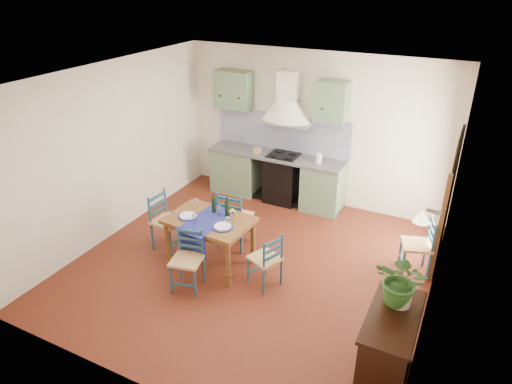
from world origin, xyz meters
TOP-DOWN VIEW (x-y plane):
  - floor at (0.00, 0.00)m, footprint 5.00×5.00m
  - back_wall at (-0.47, 2.29)m, footprint 5.00×0.96m
  - right_wall at (2.50, 0.28)m, footprint 0.26×5.00m
  - left_wall at (-2.50, 0.00)m, footprint 0.04×5.00m
  - ceiling at (0.00, 0.00)m, footprint 5.00×5.00m
  - dining_table at (-0.56, -0.24)m, footprint 1.27×0.97m
  - chair_near at (-0.55, -0.85)m, footprint 0.48×0.48m
  - chair_far at (-0.49, 0.36)m, footprint 0.47×0.47m
  - chair_left at (-1.42, -0.15)m, footprint 0.46×0.46m
  - chair_right at (0.40, -0.33)m, footprint 0.50×0.50m
  - chair_spare at (2.23, 0.93)m, footprint 0.51×0.51m
  - sideboard at (2.26, -1.31)m, footprint 0.50×1.05m
  - potted_plant at (2.27, -1.10)m, footprint 0.55×0.49m

SIDE VIEW (x-z plane):
  - floor at x=0.00m, z-range 0.00..0.00m
  - chair_right at x=0.40m, z-range 0.01..0.83m
  - chair_near at x=-0.55m, z-range 0.01..0.88m
  - chair_spare at x=2.23m, z-range 0.02..0.89m
  - chair_left at x=-1.42m, z-range 0.02..0.94m
  - chair_far at x=-0.49m, z-range 0.02..1.00m
  - sideboard at x=2.26m, z-range 0.04..0.98m
  - dining_table at x=-0.56m, z-range 0.14..1.23m
  - back_wall at x=-0.47m, z-range -0.35..2.45m
  - potted_plant at x=2.27m, z-range 0.94..1.50m
  - right_wall at x=2.50m, z-range -0.06..2.74m
  - left_wall at x=-2.50m, z-range 0.00..2.80m
  - ceiling at x=0.00m, z-range 2.80..2.81m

